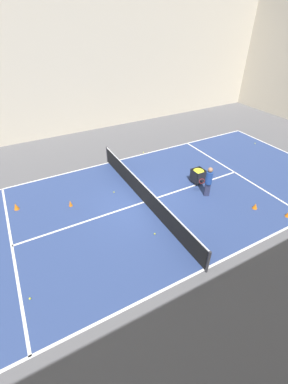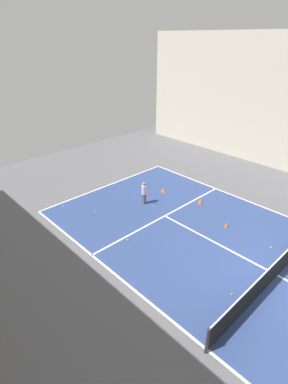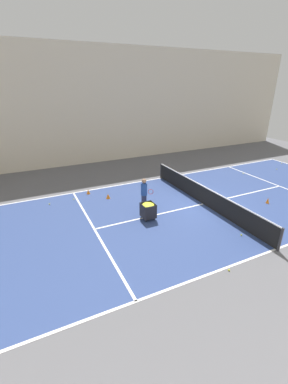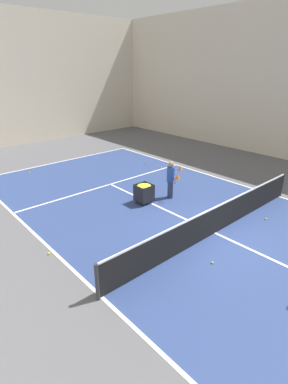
% 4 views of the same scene
% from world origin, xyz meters
% --- Properties ---
extents(ground_plane, '(37.57, 37.57, 0.00)m').
position_xyz_m(ground_plane, '(0.00, 0.00, 0.00)').
color(ground_plane, '#5B5B60').
extents(court_playing_area, '(9.23, 22.05, 0.00)m').
position_xyz_m(court_playing_area, '(0.00, 0.00, 0.00)').
color(court_playing_area, navy).
rests_on(court_playing_area, ground).
extents(line_sideline_left, '(0.10, 22.05, 0.00)m').
position_xyz_m(line_sideline_left, '(-4.62, 0.00, 0.01)').
color(line_sideline_left, white).
rests_on(line_sideline_left, ground).
extents(line_sideline_right, '(0.10, 22.05, 0.00)m').
position_xyz_m(line_sideline_right, '(4.62, 0.00, 0.01)').
color(line_sideline_right, white).
rests_on(line_sideline_right, ground).
extents(line_service_near, '(9.23, 0.10, 0.00)m').
position_xyz_m(line_service_near, '(0.00, -6.06, 0.01)').
color(line_service_near, white).
rests_on(line_service_near, ground).
extents(line_service_far, '(9.23, 0.10, 0.00)m').
position_xyz_m(line_service_far, '(0.00, 6.06, 0.01)').
color(line_service_far, white).
rests_on(line_service_far, ground).
extents(line_centre_service, '(0.10, 12.13, 0.00)m').
position_xyz_m(line_centre_service, '(0.00, 0.00, 0.01)').
color(line_centre_service, white).
rests_on(line_centre_service, ground).
extents(hall_enclosure_left, '(0.15, 33.87, 8.79)m').
position_xyz_m(hall_enclosure_left, '(-10.45, 0.00, 4.39)').
color(hall_enclosure_left, beige).
rests_on(hall_enclosure_left, ground).
extents(tennis_net, '(9.53, 0.10, 1.03)m').
position_xyz_m(tennis_net, '(0.00, 0.00, 0.53)').
color(tennis_net, '#2D2D33').
rests_on(tennis_net, ground).
extents(coach_at_net, '(0.44, 0.68, 1.62)m').
position_xyz_m(coach_at_net, '(1.01, 3.08, 0.93)').
color(coach_at_net, '#2D3351').
rests_on(coach_at_net, ground).
extents(ball_cart, '(0.64, 0.62, 0.82)m').
position_xyz_m(ball_cart, '(-0.17, 3.44, 0.58)').
color(ball_cart, black).
rests_on(ball_cart, ground).
extents(training_cone_0, '(0.24, 0.24, 0.34)m').
position_xyz_m(training_cone_0, '(-2.43, -5.59, 0.17)').
color(training_cone_0, orange).
rests_on(training_cone_0, ground).
extents(training_cone_1, '(0.24, 0.24, 0.27)m').
position_xyz_m(training_cone_1, '(2.96, 4.42, 0.14)').
color(training_cone_1, orange).
rests_on(training_cone_1, ground).
extents(training_cone_3, '(0.18, 0.18, 0.31)m').
position_xyz_m(training_cone_3, '(-1.45, -3.26, 0.16)').
color(training_cone_3, orange).
rests_on(training_cone_3, ground).
extents(training_cone_4, '(0.22, 0.22, 0.27)m').
position_xyz_m(training_cone_4, '(4.10, 5.28, 0.14)').
color(training_cone_4, orange).
rests_on(training_cone_4, ground).
extents(tennis_ball_4, '(0.07, 0.07, 0.07)m').
position_xyz_m(tennis_ball_4, '(-3.28, 0.48, 0.04)').
color(tennis_ball_4, yellow).
rests_on(tennis_ball_4, ground).
extents(tennis_ball_5, '(0.07, 0.07, 0.07)m').
position_xyz_m(tennis_ball_5, '(-2.22, 10.24, 0.04)').
color(tennis_ball_5, yellow).
rests_on(tennis_ball_5, ground).
extents(tennis_ball_6, '(0.07, 0.07, 0.07)m').
position_xyz_m(tennis_ball_6, '(-1.47, -0.98, 0.04)').
color(tennis_ball_6, yellow).
rests_on(tennis_ball_6, ground).
extents(tennis_ball_8, '(0.07, 0.07, 0.07)m').
position_xyz_m(tennis_ball_8, '(-4.78, 2.57, 0.04)').
color(tennis_ball_8, yellow).
rests_on(tennis_ball_8, ground).
extents(tennis_ball_9, '(0.07, 0.07, 0.07)m').
position_xyz_m(tennis_ball_9, '(2.81, -5.79, 0.04)').
color(tennis_ball_9, yellow).
rests_on(tennis_ball_9, ground).
extents(tennis_ball_10, '(0.07, 0.07, 0.07)m').
position_xyz_m(tennis_ball_10, '(2.19, -0.68, 0.04)').
color(tennis_ball_10, yellow).
rests_on(tennis_ball_10, ground).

